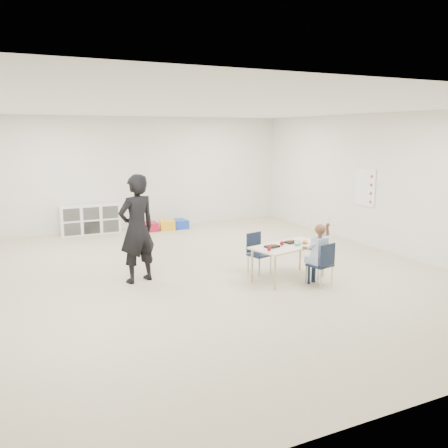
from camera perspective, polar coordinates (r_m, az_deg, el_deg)
name	(u,v)px	position (r m, az deg, el deg)	size (l,w,h in m)	color
room	(206,194)	(7.94, -2.23, 3.67)	(9.00, 9.02, 2.80)	beige
table	(288,262)	(7.95, 7.75, -4.54)	(1.39, 0.92, 0.59)	#F3E3C2
chair_near	(320,264)	(7.70, 11.46, -4.74)	(0.34, 0.32, 0.70)	black
chair_far	(259,254)	(8.19, 4.29, -3.59)	(0.34, 0.32, 0.70)	black
child	(320,252)	(7.65, 11.52, -3.28)	(0.47, 0.47, 1.11)	#A1B2DA
lunch_tray_near	(291,242)	(8.02, 8.11, -2.16)	(0.22, 0.16, 0.03)	black
lunch_tray_far	(272,246)	(7.68, 5.79, -2.70)	(0.22, 0.16, 0.03)	black
milk_carton	(297,243)	(7.81, 8.83, -2.28)	(0.07, 0.07, 0.10)	white
bread_roll	(305,242)	(7.99, 9.70, -2.12)	(0.09, 0.09, 0.07)	tan
apple_near	(282,243)	(7.81, 6.99, -2.33)	(0.07, 0.07, 0.07)	maroon
apple_far	(269,249)	(7.44, 5.44, -2.96)	(0.07, 0.07, 0.07)	maroon
cubby_shelf	(90,219)	(11.86, -15.80, 0.55)	(1.40, 0.40, 0.70)	white
rules_poster	(365,187)	(10.63, 16.61, 4.25)	(0.02, 0.60, 0.80)	white
adult	(137,229)	(7.75, -10.43, -0.57)	(0.64, 0.42, 1.76)	black
bin_red	(150,227)	(11.92, -8.88, -0.31)	(0.34, 0.44, 0.21)	#B1112D
bin_yellow	(167,225)	(12.05, -6.84, -0.09)	(0.36, 0.47, 0.23)	#F2AD19
bin_blue	(180,224)	(12.16, -5.37, 0.02)	(0.35, 0.45, 0.22)	#183CB9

